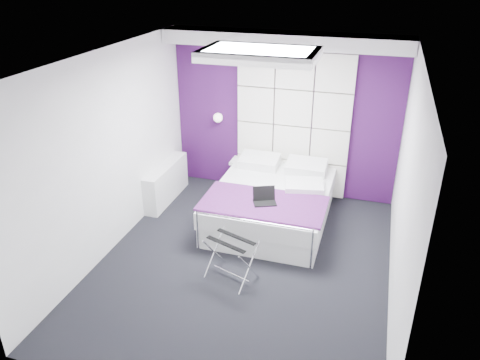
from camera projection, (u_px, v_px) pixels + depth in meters
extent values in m
plane|color=black|center=(244.00, 262.00, 6.04)|extent=(4.40, 4.40, 0.00)
plane|color=white|center=(245.00, 59.00, 4.91)|extent=(4.40, 4.40, 0.00)
plane|color=white|center=(284.00, 116.00, 7.37)|extent=(3.60, 0.00, 3.60)
plane|color=white|center=(109.00, 154.00, 5.95)|extent=(0.00, 4.40, 4.40)
plane|color=white|center=(406.00, 192.00, 5.00)|extent=(0.00, 4.40, 4.40)
cube|color=#3A1046|center=(284.00, 116.00, 7.36)|extent=(3.58, 0.02, 2.58)
cube|color=white|center=(284.00, 40.00, 6.63)|extent=(3.58, 0.50, 0.20)
sphere|color=white|center=(219.00, 117.00, 7.56)|extent=(0.15, 0.15, 0.15)
cube|color=white|center=(166.00, 183.00, 7.48)|extent=(0.22, 1.20, 0.60)
cube|color=white|center=(271.00, 212.00, 6.91)|extent=(1.58, 1.97, 0.30)
cube|color=silver|center=(272.00, 196.00, 6.80)|extent=(1.62, 2.01, 0.25)
cube|color=#51164F|center=(263.00, 203.00, 6.31)|extent=(1.68, 0.89, 0.03)
cube|color=white|center=(244.00, 162.00, 7.72)|extent=(0.41, 0.32, 0.05)
cube|color=black|center=(231.00, 240.00, 5.53)|extent=(0.55, 0.41, 0.01)
cube|color=black|center=(265.00, 203.00, 6.28)|extent=(0.30, 0.21, 0.02)
cube|color=black|center=(267.00, 192.00, 6.32)|extent=(0.30, 0.01, 0.20)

